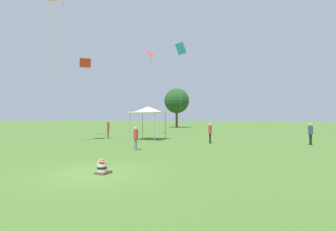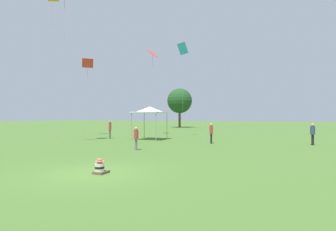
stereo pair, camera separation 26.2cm
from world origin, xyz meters
name	(u,v)px [view 2 (the right image)]	position (x,y,z in m)	size (l,w,h in m)	color
ground_plane	(93,173)	(0.00, 0.00, 0.00)	(300.00, 300.00, 0.00)	#426628
seated_toddler	(100,168)	(0.35, 0.00, 0.23)	(0.46, 0.57, 0.59)	brown
person_standing_0	(211,131)	(1.11, 13.49, 1.05)	(0.40, 0.40, 1.71)	black
person_standing_1	(313,132)	(8.81, 15.52, 1.03)	(0.44, 0.44, 1.73)	black
person_standing_2	(110,128)	(-9.92, 14.15, 1.13)	(0.31, 0.31, 1.83)	brown
person_standing_3	(136,136)	(-2.32, 6.99, 0.93)	(0.38, 0.38, 1.56)	slate
canopy_tent	(150,110)	(-5.55, 14.80, 2.97)	(3.03, 3.03, 3.29)	white
kite_0	(88,64)	(-15.98, 17.55, 8.94)	(1.63, 1.61, 9.58)	red
kite_1	(183,50)	(-4.29, 20.60, 10.20)	(1.50, 1.16, 10.99)	#339EDB
kite_2	(53,1)	(-11.37, 8.03, 12.21)	(1.07, 0.88, 13.13)	orange
kite_4	(153,56)	(-8.98, 21.90, 10.28)	(1.05, 1.29, 10.93)	red
distant_tree_0	(180,101)	(-14.91, 45.72, 5.90)	(5.52, 5.52, 8.69)	brown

